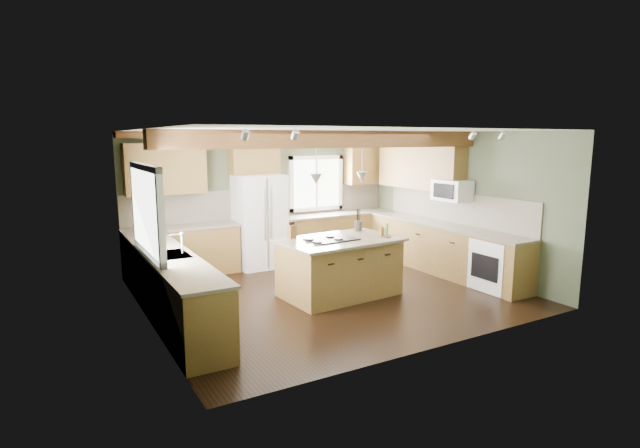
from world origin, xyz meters
TOP-DOWN VIEW (x-y plane):
  - floor at (0.00, 0.00)m, footprint 5.60×5.60m
  - ceiling at (0.00, 0.00)m, footprint 5.60×5.60m
  - wall_back at (0.00, 2.50)m, footprint 5.60×0.00m
  - wall_left at (-2.80, 0.00)m, footprint 0.00×5.00m
  - wall_right at (2.80, 0.00)m, footprint 0.00×5.00m
  - ceiling_beam at (0.00, -0.18)m, footprint 5.55×0.26m
  - soffit_trim at (0.00, 2.40)m, footprint 5.55×0.20m
  - backsplash_back at (0.00, 2.48)m, footprint 5.58×0.03m
  - backsplash_right at (2.78, 0.05)m, footprint 0.03×3.70m
  - base_cab_back_left at (-1.79, 2.20)m, footprint 2.02×0.60m
  - counter_back_left at (-1.79, 2.20)m, footprint 2.06×0.64m
  - base_cab_back_right at (1.49, 2.20)m, footprint 2.62×0.60m
  - counter_back_right at (1.49, 2.20)m, footprint 2.66×0.64m
  - base_cab_left at (-2.50, 0.05)m, footprint 0.60×3.70m
  - counter_left at (-2.50, 0.05)m, footprint 0.64×3.74m
  - base_cab_right at (2.50, 0.05)m, footprint 0.60×3.70m
  - counter_right at (2.50, 0.05)m, footprint 0.64×3.74m
  - upper_cab_back_left at (-1.99, 2.33)m, footprint 1.40×0.35m
  - upper_cab_over_fridge at (-0.30, 2.33)m, footprint 0.96×0.35m
  - upper_cab_right at (2.62, 0.90)m, footprint 0.35×2.20m
  - upper_cab_back_corner at (2.30, 2.33)m, footprint 0.90×0.35m
  - window_left at (-2.78, 0.05)m, footprint 0.04×1.60m
  - window_back at (1.15, 2.48)m, footprint 1.10×0.04m
  - sink at (-2.50, 0.05)m, footprint 0.50×0.65m
  - faucet at (-2.32, 0.05)m, footprint 0.02×0.02m
  - dishwasher at (-2.49, -1.25)m, footprint 0.60×0.60m
  - oven at (2.49, -1.25)m, footprint 0.60×0.72m
  - microwave at (2.58, -0.05)m, footprint 0.40×0.70m
  - pendant_left at (-0.35, -0.21)m, footprint 0.18×0.18m
  - pendant_right at (0.53, -0.15)m, footprint 0.18×0.18m
  - refrigerator at (-0.30, 2.12)m, footprint 0.90×0.74m
  - island at (0.09, -0.18)m, footprint 1.83×1.19m
  - island_top at (0.09, -0.18)m, footprint 1.95×1.32m
  - cooktop at (-0.05, -0.19)m, footprint 0.79×0.56m
  - knife_block at (-0.53, 0.25)m, footprint 0.15×0.12m
  - utensil_crock at (0.74, 0.25)m, footprint 0.16×0.16m
  - bottle_tray at (0.82, -0.39)m, footprint 0.29×0.29m

SIDE VIEW (x-z plane):
  - floor at x=0.00m, z-range 0.00..0.00m
  - dishwasher at x=-2.49m, z-range 0.01..0.85m
  - oven at x=2.49m, z-range 0.01..0.85m
  - base_cab_back_left at x=-1.79m, z-range 0.00..0.88m
  - base_cab_back_right at x=1.49m, z-range 0.00..0.88m
  - base_cab_left at x=-2.50m, z-range 0.00..0.88m
  - base_cab_right at x=2.50m, z-range 0.00..0.88m
  - island at x=0.09m, z-range 0.00..0.88m
  - counter_back_left at x=-1.79m, z-range 0.88..0.92m
  - counter_back_right at x=1.49m, z-range 0.88..0.92m
  - counter_left at x=-2.50m, z-range 0.88..0.92m
  - counter_right at x=2.50m, z-range 0.88..0.92m
  - refrigerator at x=-0.30m, z-range 0.00..1.80m
  - island_top at x=0.09m, z-range 0.88..0.92m
  - sink at x=-2.50m, z-range 0.89..0.92m
  - cooktop at x=-0.05m, z-range 0.92..0.94m
  - utensil_crock at x=0.74m, z-range 0.92..1.09m
  - bottle_tray at x=0.82m, z-range 0.92..1.12m
  - knife_block at x=-0.53m, z-range 0.92..1.13m
  - faucet at x=-2.32m, z-range 0.91..1.19m
  - backsplash_back at x=0.00m, z-range 0.92..1.50m
  - backsplash_right at x=2.78m, z-range 0.92..1.50m
  - wall_back at x=0.00m, z-range -1.50..4.10m
  - wall_left at x=-2.80m, z-range -1.20..3.80m
  - wall_right at x=2.80m, z-range -1.20..3.80m
  - window_back at x=1.15m, z-range 1.05..2.05m
  - window_left at x=-2.78m, z-range 1.02..2.08m
  - microwave at x=2.58m, z-range 1.36..1.74m
  - pendant_left at x=-0.35m, z-range 1.80..1.96m
  - pendant_right at x=0.53m, z-range 1.80..1.96m
  - upper_cab_back_left at x=-1.99m, z-range 1.50..2.40m
  - upper_cab_right at x=2.62m, z-range 1.50..2.40m
  - upper_cab_back_corner at x=2.30m, z-range 1.50..2.40m
  - upper_cab_over_fridge at x=-0.30m, z-range 1.80..2.50m
  - ceiling_beam at x=0.00m, z-range 2.34..2.60m
  - soffit_trim at x=0.00m, z-range 2.49..2.59m
  - ceiling at x=0.00m, z-range 2.60..2.60m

